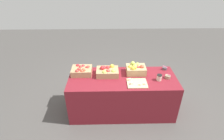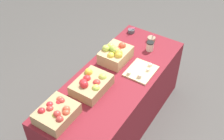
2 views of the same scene
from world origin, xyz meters
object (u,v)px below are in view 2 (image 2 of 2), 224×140
Objects in this scene: apple_crate_right at (115,54)px; sample_bowl_near at (131,31)px; sample_bowl_mid at (151,39)px; apple_crate_left at (57,113)px; cutting_board_front at (141,71)px; apple_crate_middle at (92,84)px; coffee_cup at (150,46)px.

sample_bowl_near is at bearing 11.99° from apple_crate_right.
apple_crate_left is at bearing 173.19° from sample_bowl_mid.
cutting_board_front is at bearing -164.01° from sample_bowl_mid.
apple_crate_middle reaches higher than coffee_cup.
coffee_cup reaches higher than sample_bowl_near.
sample_bowl_near is at bearing 60.87° from coffee_cup.
coffee_cup is (-0.17, -0.06, 0.03)m from sample_bowl_mid.
sample_bowl_mid is at bearing -7.07° from apple_crate_middle.
coffee_cup is at bearing -12.41° from apple_crate_middle.
sample_bowl_mid is 0.18m from coffee_cup.
apple_crate_middle is at bearing -6.23° from apple_crate_left.
sample_bowl_near is (1.08, 0.16, -0.05)m from apple_crate_middle.
apple_crate_middle reaches higher than cutting_board_front.
apple_crate_left is at bearing 173.77° from apple_crate_middle.
apple_crate_right is 1.04× the size of cutting_board_front.
apple_crate_left is 3.22× the size of coffee_cup.
sample_bowl_near is (0.59, 0.46, 0.01)m from cutting_board_front.
apple_crate_middle is 4.01× the size of sample_bowl_near.
apple_crate_right is at bearing 162.29° from sample_bowl_mid.
apple_crate_middle is 0.57m from cutting_board_front.
sample_bowl_near is 0.30m from sample_bowl_mid.
coffee_cup is (-0.20, -0.36, 0.03)m from sample_bowl_near.
sample_bowl_near is at bearing 84.02° from sample_bowl_mid.
apple_crate_left reaches higher than sample_bowl_mid.
apple_crate_middle is at bearing 172.93° from sample_bowl_mid.
cutting_board_front is 2.97× the size of coffee_cup.
apple_crate_right reaches higher than apple_crate_middle.
cutting_board_front is at bearing -30.71° from apple_crate_middle.
apple_crate_right is at bearing 86.67° from cutting_board_front.
apple_crate_middle reaches higher than sample_bowl_near.
apple_crate_left reaches higher than coffee_cup.
cutting_board_front is at bearing -166.12° from coffee_cup.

